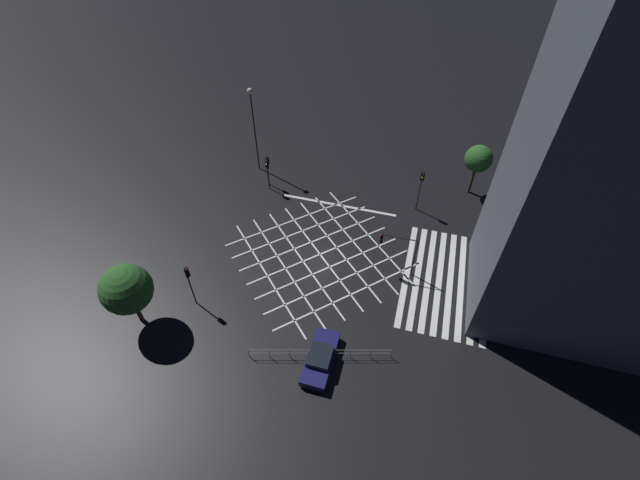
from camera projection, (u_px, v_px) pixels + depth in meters
The scene contains 13 objects.
ground_plane at pixel (320, 254), 37.86m from camera, with size 200.00×200.00×0.00m, color black.
road_markings at pixel (393, 267), 36.83m from camera, with size 17.22×22.87×0.01m.
traffic_light_ne_cross at pixel (268, 165), 43.02m from camera, with size 0.36×0.39×3.47m.
traffic_light_ne_main at pixel (267, 169), 42.37m from camera, with size 0.39×0.36×3.64m.
traffic_light_nw_cross at pixel (189, 279), 31.96m from camera, with size 0.36×0.39×4.33m.
traffic_light_median_south at pixel (397, 245), 34.39m from camera, with size 0.36×3.12×4.13m.
traffic_light_se_main at pixel (421, 184), 39.71m from camera, with size 0.39×0.36×4.53m.
street_lamp_east at pixel (253, 113), 42.02m from camera, with size 0.55×0.55×9.22m.
street_lamp_west at pixel (512, 263), 28.62m from camera, with size 0.45×0.45×9.93m.
street_tree_near at pixel (126, 289), 30.27m from camera, with size 3.72×3.72×5.75m.
street_tree_far at pixel (478, 159), 41.04m from camera, with size 2.63×2.63×5.40m.
waiting_car at pixel (320, 358), 30.14m from camera, with size 4.54×1.81×1.25m.
pedestrian_railing at pixel (320, 353), 30.34m from camera, with size 2.80×9.79×1.05m.
Camera 1 is at (-24.57, -6.95, 27.98)m, focal length 24.00 mm.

